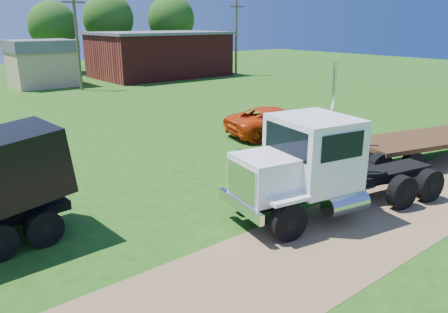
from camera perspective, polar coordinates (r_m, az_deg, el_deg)
ground at (r=14.16m, az=14.00°, el=-10.63°), size 140.00×140.00×0.00m
dirt_track at (r=14.16m, az=14.01°, el=-10.60°), size 120.00×4.20×0.01m
white_semi_tractor at (r=15.24m, az=11.81°, el=-1.23°), size 8.74×4.24×5.16m
orange_pickup at (r=26.05m, az=6.84°, el=4.59°), size 6.53×4.05×1.69m
flatbed_trailer at (r=23.36m, az=26.13°, el=1.83°), size 9.42×4.96×2.31m
spectator_a at (r=16.44m, az=17.52°, el=-3.75°), size 0.68×0.73×1.66m
spectator_b at (r=17.46m, az=1.91°, el=-1.68°), size 0.83×0.66×1.67m
brick_building at (r=55.22m, az=-8.41°, el=13.09°), size 15.40×10.40×5.30m
tan_shed at (r=49.56m, az=-22.67°, el=11.24°), size 6.20×5.40×4.70m
utility_poles at (r=45.34m, az=-18.61°, el=14.13°), size 42.20×0.28×9.00m
tree_row at (r=59.01m, az=-27.07°, el=15.66°), size 55.37×12.31×10.86m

